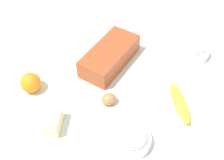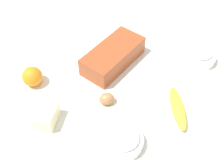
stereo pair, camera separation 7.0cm
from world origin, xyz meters
The scene contains 8 objects.
ground_plane centered at (0.00, 0.00, -0.01)m, with size 2.40×2.40×0.02m, color silver.
loaf_pan centered at (0.12, 0.05, 0.04)m, with size 0.30×0.18×0.08m.
flour_bowl centered at (-0.21, -0.14, 0.03)m, with size 0.13×0.13×0.06m.
sugar_bowl centered at (0.30, -0.27, 0.03)m, with size 0.13×0.13×0.06m.
banana centered at (0.00, -0.26, 0.02)m, with size 0.19×0.04×0.04m, color yellow.
orange_fruit centered at (-0.12, 0.28, 0.04)m, with size 0.08×0.08×0.08m, color orange.
butter_block centered at (-0.24, 0.13, 0.03)m, with size 0.09×0.06×0.06m, color #F4EDB2.
egg_near_butter centered at (-0.08, -0.02, 0.02)m, with size 0.05×0.05×0.06m, color #B17848.
Camera 1 is at (-0.65, -0.24, 0.80)m, focal length 43.54 mm.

